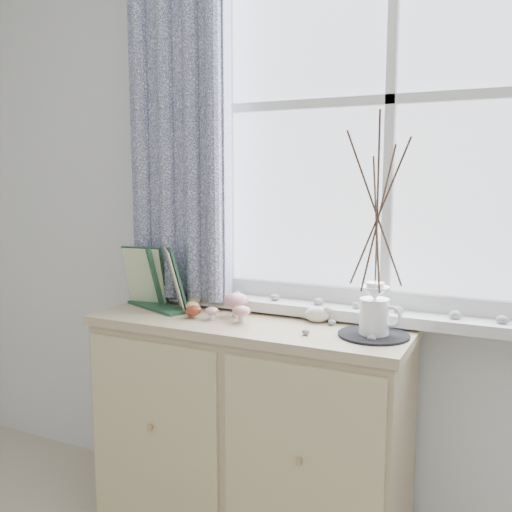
# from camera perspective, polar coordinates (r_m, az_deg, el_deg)

# --- Properties ---
(sideboard) EXTENTS (1.20, 0.45, 0.85)m
(sideboard) POSITION_cam_1_polar(r_m,az_deg,el_deg) (2.27, -0.67, -16.85)
(sideboard) COLOR tan
(sideboard) RESTS_ON ground
(botanical_book) EXTENTS (0.39, 0.26, 0.26)m
(botanical_book) POSITION_cam_1_polar(r_m,az_deg,el_deg) (2.31, -10.24, -2.20)
(botanical_book) COLOR #20432D
(botanical_book) RESTS_ON sideboard
(toadstool_cluster) EXTENTS (0.18, 0.15, 0.09)m
(toadstool_cluster) POSITION_cam_1_polar(r_m,az_deg,el_deg) (2.15, -2.17, -4.87)
(toadstool_cluster) COLOR silver
(toadstool_cluster) RESTS_ON sideboard
(wooden_eggs) EXTENTS (0.13, 0.17, 0.07)m
(wooden_eggs) POSITION_cam_1_polar(r_m,az_deg,el_deg) (2.24, -6.30, -5.04)
(wooden_eggs) COLOR tan
(wooden_eggs) RESTS_ON sideboard
(songbird_figurine) EXTENTS (0.13, 0.08, 0.06)m
(songbird_figurine) POSITION_cam_1_polar(r_m,az_deg,el_deg) (2.11, 6.14, -5.76)
(songbird_figurine) COLOR white
(songbird_figurine) RESTS_ON sideboard
(crocheted_doily) EXTENTS (0.24, 0.24, 0.01)m
(crocheted_doily) POSITION_cam_1_polar(r_m,az_deg,el_deg) (1.96, 11.68, -7.74)
(crocheted_doily) COLOR black
(crocheted_doily) RESTS_ON sideboard
(twig_pitcher) EXTENTS (0.27, 0.27, 0.74)m
(twig_pitcher) POSITION_cam_1_polar(r_m,az_deg,el_deg) (1.90, 12.04, 4.59)
(twig_pitcher) COLOR white
(twig_pitcher) RESTS_ON crocheted_doily
(sideboard_pebbles) EXTENTS (0.33, 0.23, 0.02)m
(sideboard_pebbles) POSITION_cam_1_polar(r_m,az_deg,el_deg) (2.02, 7.87, -7.05)
(sideboard_pebbles) COLOR #9B9A9D
(sideboard_pebbles) RESTS_ON sideboard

